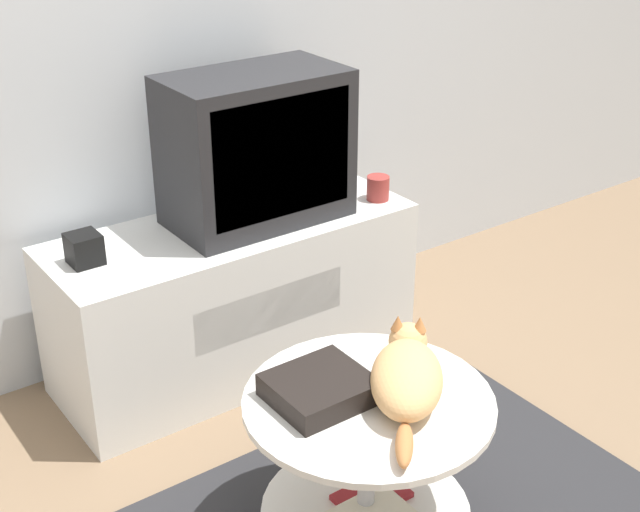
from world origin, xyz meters
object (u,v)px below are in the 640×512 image
(speaker, at_px, (84,249))
(dvd_box, at_px, (320,389))
(cat, at_px, (407,375))
(tv, at_px, (256,148))

(speaker, bearing_deg, dvd_box, -76.48)
(dvd_box, bearing_deg, speaker, 103.52)
(speaker, distance_m, cat, 1.07)
(tv, height_order, dvd_box, tv)
(speaker, bearing_deg, tv, -1.89)
(speaker, height_order, cat, speaker)
(tv, bearing_deg, dvd_box, -113.47)
(tv, relative_size, dvd_box, 2.49)
(tv, relative_size, speaker, 6.14)
(dvd_box, bearing_deg, cat, -31.51)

